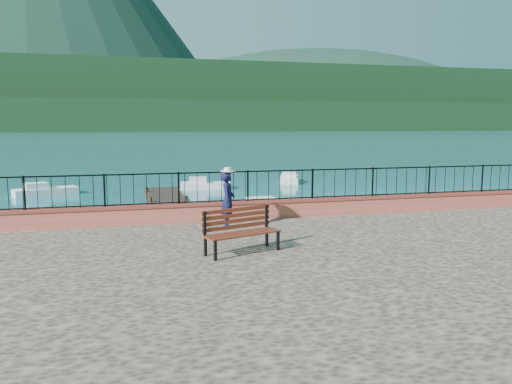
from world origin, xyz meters
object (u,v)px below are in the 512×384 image
person (228,200)px  boat_1 (273,205)px  boat_0 (113,218)px  boat_3 (46,188)px  park_bench (242,240)px  boat_5 (289,177)px  boat_4 (205,183)px

person → boat_1: (3.89, 8.50, -1.64)m
boat_0 → boat_3: bearing=112.6°
park_bench → boat_5: size_ratio=0.61×
boat_1 → boat_4: size_ratio=1.12×
boat_0 → boat_1: 7.48m
boat_0 → boat_4: 12.79m
park_bench → boat_0: (-3.17, 9.76, -1.11)m
boat_3 → boat_0: bearing=-90.5°
boat_0 → boat_5: size_ratio=1.30×
person → boat_0: bearing=43.8°
boat_0 → boat_1: same height
person → boat_3: bearing=40.4°
park_bench → boat_5: park_bench is taller
boat_4 → person: bearing=-89.0°
park_bench → boat_5: 25.05m
boat_0 → boat_5: same height
boat_1 → boat_3: size_ratio=1.01×
person → boat_3: person is taller
person → boat_1: bearing=-7.1°
boat_0 → boat_4: same height
boat_3 → boat_4: bearing=-18.0°
boat_0 → boat_1: bearing=14.0°
boat_3 → park_bench: bearing=-91.8°
park_bench → boat_5: (8.99, 23.35, -1.11)m
person → boat_4: 18.62m
park_bench → boat_0: bearing=89.3°
boat_4 → boat_5: same height
boat_3 → boat_4: 9.77m
boat_4 → boat_5: size_ratio=1.00×
boat_4 → boat_5: 6.87m
park_bench → boat_4: size_ratio=0.61×
park_bench → boat_0: park_bench is taller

